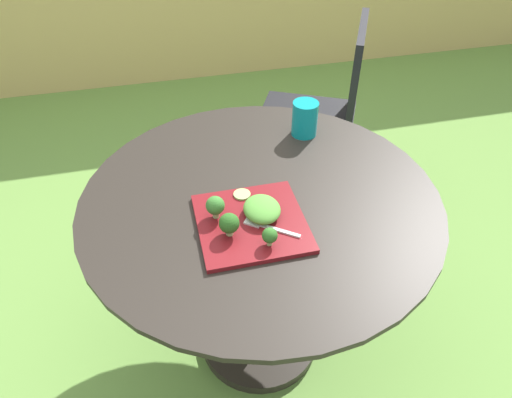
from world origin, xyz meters
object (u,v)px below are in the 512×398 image
(salad_plate, at_px, (251,223))
(drinking_glass, at_px, (305,120))
(fork, at_px, (267,227))
(patio_chair, at_px, (327,105))

(salad_plate, distance_m, drinking_glass, 0.48)
(fork, bearing_deg, drinking_glass, 60.60)
(salad_plate, xyz_separation_m, fork, (0.03, -0.03, 0.01))
(drinking_glass, xyz_separation_m, fork, (-0.24, -0.43, -0.04))
(patio_chair, xyz_separation_m, drinking_glass, (-0.28, -0.49, 0.25))
(drinking_glass, distance_m, fork, 0.49)
(salad_plate, height_order, drinking_glass, drinking_glass)
(salad_plate, relative_size, fork, 2.11)
(salad_plate, xyz_separation_m, drinking_glass, (0.27, 0.39, 0.04))
(salad_plate, bearing_deg, fork, -44.52)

